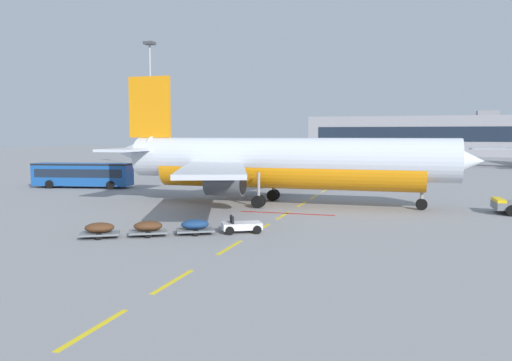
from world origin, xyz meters
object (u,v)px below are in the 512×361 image
Objects in this scene: catering_truck at (187,168)px; baggage_train at (172,227)px; airliner_foreground at (281,162)px; apron_shuttle_bus at (83,173)px; apron_light_mast_near at (150,90)px.

catering_truck reaches higher than baggage_train.
airliner_foreground is 29.21m from catering_truck.
apron_shuttle_bus is at bearing 164.02° from airliner_foreground.
apron_light_mast_near reaches higher than apron_shuttle_bus.
airliner_foreground is 1.49× the size of apron_light_mast_near.
catering_truck is 0.67× the size of baggage_train.
catering_truck is 0.31× the size of apron_light_mast_near.
apron_shuttle_bus reaches higher than baggage_train.
catering_truck is (-19.54, 21.59, -2.30)m from airliner_foreground.
catering_truck is 41.50m from baggage_train.
apron_light_mast_near reaches higher than baggage_train.
baggage_train is (24.00, -24.21, -1.22)m from apron_shuttle_bus.
apron_light_mast_near is at bearing 119.60° from baggage_train.
apron_shuttle_bus is 15.74m from catering_truck.
catering_truck is at bearing 61.62° from apron_shuttle_bus.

